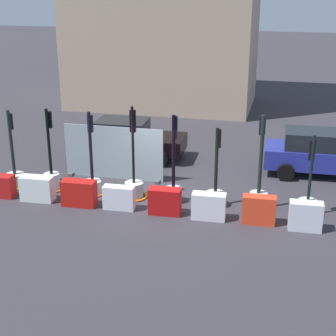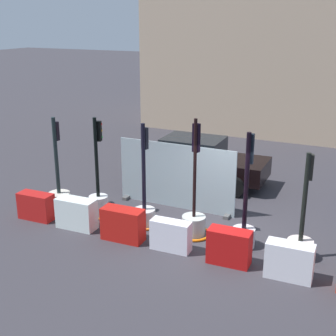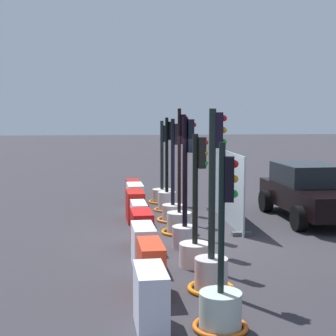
% 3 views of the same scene
% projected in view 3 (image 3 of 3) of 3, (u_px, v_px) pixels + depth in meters
% --- Properties ---
extents(ground_plane, '(120.00, 120.00, 0.00)m').
position_uv_depth(ground_plane, '(185.00, 239.00, 12.21)').
color(ground_plane, '#333137').
extents(traffic_light_0, '(0.93, 0.93, 2.82)m').
position_uv_depth(traffic_light_0, '(162.00, 190.00, 17.17)').
color(traffic_light_0, beige).
rests_on(traffic_light_0, ground_plane).
extents(traffic_light_1, '(0.82, 0.82, 2.94)m').
position_uv_depth(traffic_light_1, '(167.00, 194.00, 15.74)').
color(traffic_light_1, silver).
rests_on(traffic_light_1, ground_plane).
extents(traffic_light_2, '(0.92, 0.92, 2.92)m').
position_uv_depth(traffic_light_2, '(173.00, 204.00, 14.24)').
color(traffic_light_2, silver).
rests_on(traffic_light_2, ground_plane).
extents(traffic_light_3, '(0.92, 0.92, 3.19)m').
position_uv_depth(traffic_light_3, '(179.00, 215.00, 12.75)').
color(traffic_light_3, '#AFB4AF').
rests_on(traffic_light_3, ground_plane).
extents(traffic_light_4, '(0.58, 0.58, 3.00)m').
position_uv_depth(traffic_light_4, '(185.00, 218.00, 11.34)').
color(traffic_light_4, silver).
rests_on(traffic_light_4, ground_plane).
extents(traffic_light_5, '(0.63, 0.63, 2.67)m').
position_uv_depth(traffic_light_5, '(195.00, 240.00, 9.96)').
color(traffic_light_5, beige).
rests_on(traffic_light_5, ground_plane).
extents(traffic_light_6, '(0.83, 0.83, 3.15)m').
position_uv_depth(traffic_light_6, '(212.00, 258.00, 8.59)').
color(traffic_light_6, beige).
rests_on(traffic_light_6, ground_plane).
extents(traffic_light_7, '(0.80, 0.80, 2.67)m').
position_uv_depth(traffic_light_7, '(221.00, 299.00, 7.06)').
color(traffic_light_7, silver).
rests_on(traffic_light_7, ground_plane).
extents(construction_barrier_0, '(1.05, 0.49, 0.78)m').
position_uv_depth(construction_barrier_0, '(133.00, 192.00, 17.11)').
color(construction_barrier_0, red).
rests_on(construction_barrier_0, ground_plane).
extents(construction_barrier_1, '(1.13, 0.52, 0.85)m').
position_uv_depth(construction_barrier_1, '(135.00, 197.00, 15.70)').
color(construction_barrier_1, silver).
rests_on(construction_barrier_1, ground_plane).
extents(construction_barrier_2, '(1.13, 0.52, 0.87)m').
position_uv_depth(construction_barrier_2, '(135.00, 206.00, 14.18)').
color(construction_barrier_2, red).
rests_on(construction_barrier_2, ground_plane).
extents(construction_barrier_3, '(1.03, 0.41, 0.79)m').
position_uv_depth(construction_barrier_3, '(139.00, 217.00, 12.84)').
color(construction_barrier_3, white).
rests_on(construction_barrier_3, ground_plane).
extents(construction_barrier_4, '(1.03, 0.50, 0.86)m').
position_uv_depth(construction_barrier_4, '(142.00, 230.00, 11.32)').
color(construction_barrier_4, red).
rests_on(construction_barrier_4, ground_plane).
extents(construction_barrier_5, '(1.07, 0.47, 0.85)m').
position_uv_depth(construction_barrier_5, '(143.00, 246.00, 9.92)').
color(construction_barrier_5, white).
rests_on(construction_barrier_5, ground_plane).
extents(construction_barrier_6, '(1.03, 0.44, 0.90)m').
position_uv_depth(construction_barrier_6, '(151.00, 269.00, 8.40)').
color(construction_barrier_6, red).
rests_on(construction_barrier_6, ground_plane).
extents(construction_barrier_7, '(0.99, 0.46, 0.89)m').
position_uv_depth(construction_barrier_7, '(151.00, 299.00, 7.03)').
color(construction_barrier_7, silver).
rests_on(construction_barrier_7, ground_plane).
extents(car_black_sedan, '(4.30, 2.21, 1.58)m').
position_uv_depth(car_black_sedan, '(310.00, 192.00, 14.48)').
color(car_black_sedan, black).
rests_on(car_black_sedan, ground_plane).
extents(site_fence_panel, '(3.78, 0.50, 2.01)m').
position_uv_depth(site_fence_panel, '(227.00, 188.00, 14.09)').
color(site_fence_panel, '#8FA2A9').
rests_on(site_fence_panel, ground_plane).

